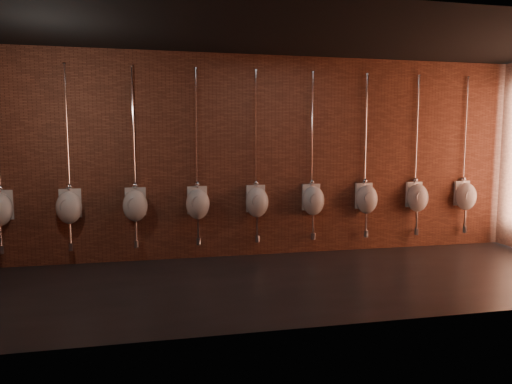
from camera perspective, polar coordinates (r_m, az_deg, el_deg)
The scene contains 10 objects.
ground at distance 6.20m, azimuth 5.26°, elevation -10.99°, with size 8.50×8.50×0.00m, color black.
room_shell at distance 5.92m, azimuth 5.46°, elevation 7.94°, with size 8.54×3.04×3.22m.
urinal_1 at distance 7.21m, azimuth -22.33°, elevation -1.65°, with size 0.40×0.36×2.72m.
urinal_2 at distance 7.10m, azimuth -14.86°, elevation -1.51°, with size 0.40×0.36×2.72m.
urinal_3 at distance 7.11m, azimuth -7.30°, elevation -1.34°, with size 0.40×0.36×2.72m.
urinal_4 at distance 7.24m, azimuth 0.12°, elevation -1.15°, with size 0.40×0.36×2.72m.
urinal_5 at distance 7.49m, azimuth 7.16°, elevation -0.95°, with size 0.40×0.36×2.72m.
urinal_6 at distance 7.85m, azimuth 13.65°, elevation -0.75°, with size 0.40×0.36×2.72m.
urinal_7 at distance 8.29m, azimuth 19.51°, elevation -0.56°, with size 0.40×0.36×2.72m.
urinal_8 at distance 8.81m, azimuth 24.72°, elevation -0.39°, with size 0.40×0.36×2.72m.
Camera 1 is at (-1.76, -5.65, 1.84)m, focal length 32.00 mm.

